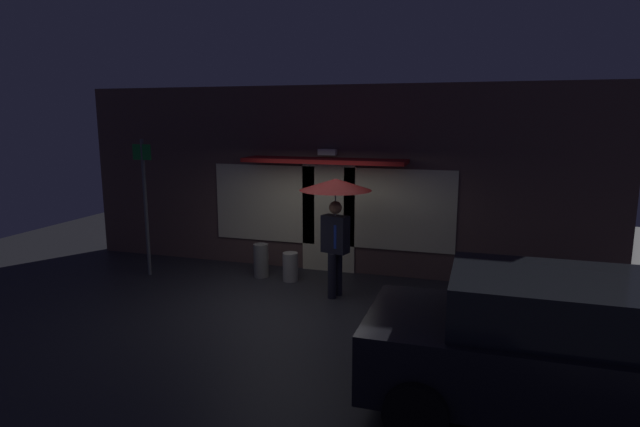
# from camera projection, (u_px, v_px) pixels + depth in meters

# --- Properties ---
(ground_plane) EXTENTS (18.00, 18.00, 0.00)m
(ground_plane) POSITION_uv_depth(u_px,v_px,m) (292.00, 307.00, 8.76)
(ground_plane) COLOR #26262B
(building_facade) EXTENTS (11.00, 1.00, 3.75)m
(building_facade) POSITION_uv_depth(u_px,v_px,m) (331.00, 180.00, 10.61)
(building_facade) COLOR brown
(building_facade) RESTS_ON ground
(person_with_umbrella) EXTENTS (1.24, 1.24, 2.10)m
(person_with_umbrella) POSITION_uv_depth(u_px,v_px,m) (335.00, 201.00, 8.95)
(person_with_umbrella) COLOR black
(person_with_umbrella) RESTS_ON ground
(parked_car) EXTENTS (3.99, 1.93, 1.55)m
(parked_car) POSITION_uv_depth(u_px,v_px,m) (560.00, 349.00, 5.37)
(parked_car) COLOR black
(parked_car) RESTS_ON ground
(street_sign_post) EXTENTS (0.40, 0.07, 2.71)m
(street_sign_post) POSITION_uv_depth(u_px,v_px,m) (145.00, 200.00, 10.25)
(street_sign_post) COLOR #595B60
(street_sign_post) RESTS_ON ground
(sidewalk_bollard) EXTENTS (0.29, 0.29, 0.66)m
(sidewalk_bollard) POSITION_uv_depth(u_px,v_px,m) (261.00, 260.00, 10.34)
(sidewalk_bollard) COLOR slate
(sidewalk_bollard) RESTS_ON ground
(sidewalk_bollard_2) EXTENTS (0.30, 0.30, 0.56)m
(sidewalk_bollard_2) POSITION_uv_depth(u_px,v_px,m) (290.00, 267.00, 10.10)
(sidewalk_bollard_2) COLOR #9E998E
(sidewalk_bollard_2) RESTS_ON ground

